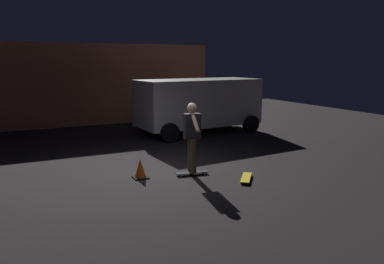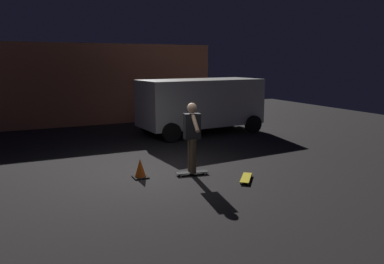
# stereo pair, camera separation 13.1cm
# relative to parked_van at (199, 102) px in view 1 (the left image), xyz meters

# --- Properties ---
(ground_plane) EXTENTS (28.00, 28.00, 0.00)m
(ground_plane) POSITION_rel_parked_van_xyz_m (-3.36, -4.35, -1.16)
(ground_plane) COLOR black
(low_building) EXTENTS (10.83, 3.22, 3.44)m
(low_building) POSITION_rel_parked_van_xyz_m (-3.29, 5.08, 0.56)
(low_building) COLOR #B76B4C
(low_building) RESTS_ON ground_plane
(parked_van) EXTENTS (4.74, 2.52, 2.03)m
(parked_van) POSITION_rel_parked_van_xyz_m (0.00, 0.00, 0.00)
(parked_van) COLOR silver
(parked_van) RESTS_ON ground_plane
(skateboard_ridden) EXTENTS (0.80, 0.32, 0.07)m
(skateboard_ridden) POSITION_rel_parked_van_xyz_m (-2.64, -4.79, -1.11)
(skateboard_ridden) COLOR black
(skateboard_ridden) RESTS_ON ground_plane
(skateboard_spare) EXTENTS (0.65, 0.73, 0.07)m
(skateboard_spare) POSITION_rel_parked_van_xyz_m (-1.70, -5.71, -1.11)
(skateboard_spare) COLOR gold
(skateboard_spare) RESTS_ON ground_plane
(skater) EXTENTS (0.41, 0.98, 1.67)m
(skater) POSITION_rel_parked_van_xyz_m (-2.64, -4.79, -0.12)
(skater) COLOR brown
(skater) RESTS_ON skateboard_ridden
(traffic_cone) EXTENTS (0.34, 0.34, 0.46)m
(traffic_cone) POSITION_rel_parked_van_xyz_m (-3.83, -4.48, -0.95)
(traffic_cone) COLOR black
(traffic_cone) RESTS_ON ground_plane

